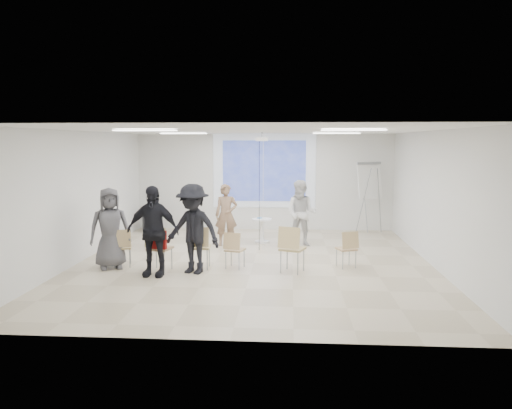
# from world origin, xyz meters

# --- Properties ---
(floor) EXTENTS (8.00, 9.00, 0.10)m
(floor) POSITION_xyz_m (0.00, 0.00, -0.05)
(floor) COLOR beige
(floor) RESTS_ON ground
(ceiling) EXTENTS (8.00, 9.00, 0.10)m
(ceiling) POSITION_xyz_m (0.00, 0.00, 3.05)
(ceiling) COLOR white
(ceiling) RESTS_ON wall_back
(wall_back) EXTENTS (8.00, 0.10, 3.00)m
(wall_back) POSITION_xyz_m (0.00, 4.55, 1.50)
(wall_back) COLOR silver
(wall_back) RESTS_ON floor
(wall_left) EXTENTS (0.10, 9.00, 3.00)m
(wall_left) POSITION_xyz_m (-4.05, 0.00, 1.50)
(wall_left) COLOR silver
(wall_left) RESTS_ON floor
(wall_right) EXTENTS (0.10, 9.00, 3.00)m
(wall_right) POSITION_xyz_m (4.05, 0.00, 1.50)
(wall_right) COLOR silver
(wall_right) RESTS_ON floor
(projection_halo) EXTENTS (3.20, 0.01, 2.30)m
(projection_halo) POSITION_xyz_m (0.00, 4.49, 1.85)
(projection_halo) COLOR silver
(projection_halo) RESTS_ON wall_back
(projection_image) EXTENTS (2.60, 0.01, 1.90)m
(projection_image) POSITION_xyz_m (0.00, 4.47, 1.85)
(projection_image) COLOR #2E419E
(projection_image) RESTS_ON wall_back
(pedestal_table) EXTENTS (0.60, 0.60, 0.68)m
(pedestal_table) POSITION_xyz_m (0.06, 2.37, 0.38)
(pedestal_table) COLOR white
(pedestal_table) RESTS_ON floor
(player_left) EXTENTS (0.74, 0.55, 1.86)m
(player_left) POSITION_xyz_m (-0.87, 1.94, 0.93)
(player_left) COLOR #927259
(player_left) RESTS_ON floor
(player_right) EXTENTS (1.08, 0.94, 1.94)m
(player_right) POSITION_xyz_m (1.12, 2.02, 0.97)
(player_right) COLOR white
(player_right) RESTS_ON floor
(controller_left) EXTENTS (0.06, 0.12, 0.04)m
(controller_left) POSITION_xyz_m (-0.69, 2.19, 1.23)
(controller_left) COLOR white
(controller_left) RESTS_ON player_left
(controller_right) EXTENTS (0.07, 0.14, 0.04)m
(controller_right) POSITION_xyz_m (0.94, 2.27, 1.31)
(controller_right) COLOR white
(controller_right) RESTS_ON player_right
(chair_far_left) EXTENTS (0.50, 0.52, 0.85)m
(chair_far_left) POSITION_xyz_m (-2.87, -0.54, 0.50)
(chair_far_left) COLOR tan
(chair_far_left) RESTS_ON floor
(chair_left_mid) EXTENTS (0.54, 0.57, 0.97)m
(chair_left_mid) POSITION_xyz_m (-1.97, -0.88, 0.57)
(chair_left_mid) COLOR tan
(chair_left_mid) RESTS_ON floor
(chair_left_inner) EXTENTS (0.46, 0.49, 0.94)m
(chair_left_inner) POSITION_xyz_m (-1.13, -0.62, 0.56)
(chair_left_inner) COLOR tan
(chair_left_inner) RESTS_ON floor
(chair_center) EXTENTS (0.48, 0.50, 0.82)m
(chair_center) POSITION_xyz_m (-0.39, -0.54, 0.48)
(chair_center) COLOR tan
(chair_center) RESTS_ON floor
(chair_right_inner) EXTENTS (0.61, 0.64, 1.00)m
(chair_right_inner) POSITION_xyz_m (0.85, -0.81, 0.59)
(chair_right_inner) COLOR tan
(chair_right_inner) RESTS_ON floor
(chair_right_far) EXTENTS (0.51, 0.52, 0.82)m
(chair_right_far) POSITION_xyz_m (2.09, -0.30, 0.49)
(chair_right_far) COLOR tan
(chair_right_far) RESTS_ON floor
(red_jacket) EXTENTS (0.42, 0.17, 0.39)m
(red_jacket) POSITION_xyz_m (-1.95, -1.02, 0.72)
(red_jacket) COLOR maroon
(red_jacket) RESTS_ON chair_left_mid
(laptop) EXTENTS (0.36, 0.26, 0.03)m
(laptop) POSITION_xyz_m (-1.13, -0.52, 0.51)
(laptop) COLOR black
(laptop) RESTS_ON chair_left_inner
(audience_left) EXTENTS (1.31, 0.85, 2.15)m
(audience_left) POSITION_xyz_m (-1.98, -1.21, 1.07)
(audience_left) COLOR black
(audience_left) RESTS_ON floor
(audience_mid) EXTENTS (1.55, 1.17, 2.14)m
(audience_mid) POSITION_xyz_m (-1.20, -0.95, 1.07)
(audience_mid) COLOR black
(audience_mid) RESTS_ON floor
(audience_outer) EXTENTS (1.15, 0.98, 1.98)m
(audience_outer) POSITION_xyz_m (-3.08, -0.66, 0.99)
(audience_outer) COLOR #59585E
(audience_outer) RESTS_ON floor
(flipchart_easel) EXTENTS (0.86, 0.69, 2.15)m
(flipchart_easel) POSITION_xyz_m (3.18, 3.94, 1.59)
(flipchart_easel) COLOR gray
(flipchart_easel) RESTS_ON floor
(av_cart) EXTENTS (0.53, 0.42, 0.78)m
(av_cart) POSITION_xyz_m (-3.41, 3.84, 0.36)
(av_cart) COLOR black
(av_cart) RESTS_ON floor
(ceiling_projector) EXTENTS (0.30, 0.25, 3.00)m
(ceiling_projector) POSITION_xyz_m (0.10, 1.49, 2.69)
(ceiling_projector) COLOR white
(ceiling_projector) RESTS_ON ceiling
(fluor_panel_nw) EXTENTS (1.20, 0.30, 0.02)m
(fluor_panel_nw) POSITION_xyz_m (-2.00, 2.00, 2.97)
(fluor_panel_nw) COLOR white
(fluor_panel_nw) RESTS_ON ceiling
(fluor_panel_ne) EXTENTS (1.20, 0.30, 0.02)m
(fluor_panel_ne) POSITION_xyz_m (2.00, 2.00, 2.97)
(fluor_panel_ne) COLOR white
(fluor_panel_ne) RESTS_ON ceiling
(fluor_panel_sw) EXTENTS (1.20, 0.30, 0.02)m
(fluor_panel_sw) POSITION_xyz_m (-2.00, -1.50, 2.97)
(fluor_panel_sw) COLOR white
(fluor_panel_sw) RESTS_ON ceiling
(fluor_panel_se) EXTENTS (1.20, 0.30, 0.02)m
(fluor_panel_se) POSITION_xyz_m (2.00, -1.50, 2.97)
(fluor_panel_se) COLOR white
(fluor_panel_se) RESTS_ON ceiling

